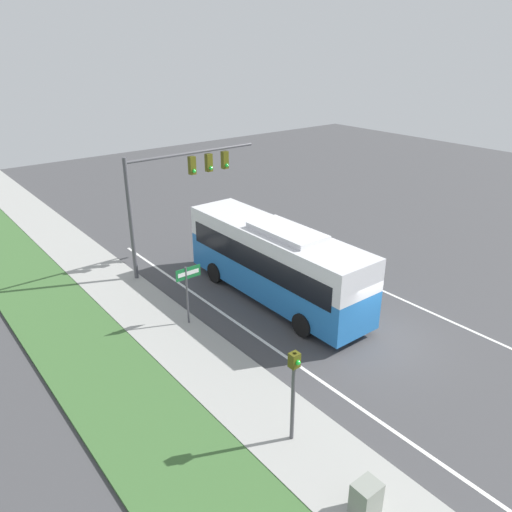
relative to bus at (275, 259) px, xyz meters
The scene contains 10 objects.
ground_plane 5.59m from the bus, 79.58° to the right, with size 80.00×80.00×0.00m, color #424244.
sidewalk 7.60m from the bus, 135.59° to the right, with size 2.80×80.00×0.12m.
grass_verge 10.08m from the bus, 148.67° to the right, with size 3.60×80.00×0.10m.
lane_divider_near 6.12m from the bus, 117.28° to the right, with size 0.14×30.00×0.01m.
lane_divider_far 7.15m from the bus, 48.54° to the right, with size 0.14×30.00×0.01m.
bus is the anchor object (origin of this frame).
signal_gantry 6.47m from the bus, 104.67° to the left, with size 7.31×0.41×6.12m.
pedestrian_signal 8.93m from the bus, 126.99° to the right, with size 0.28×0.34×3.10m.
street_sign 4.28m from the bus, behind, with size 1.13×0.08×2.66m.
utility_cabinet 11.73m from the bus, 119.18° to the right, with size 0.67×0.55×0.97m.
Camera 1 is at (-14.23, -10.29, 10.94)m, focal length 35.00 mm.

